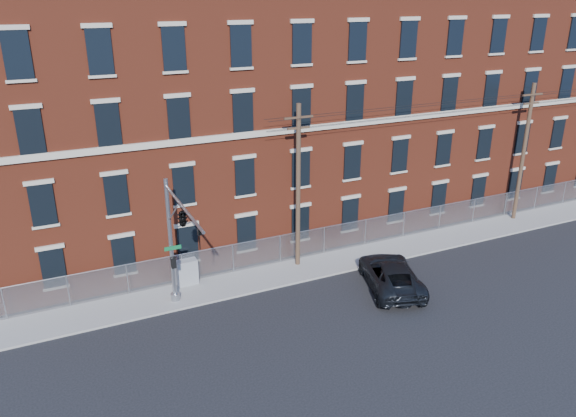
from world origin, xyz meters
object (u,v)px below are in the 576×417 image
at_px(traffic_signal_mast, 180,227).
at_px(pickup_truck, 391,274).
at_px(utility_cabinet, 187,272).
at_px(utility_pole_near, 298,184).

bearing_deg(traffic_signal_mast, pickup_truck, -6.36).
height_order(traffic_signal_mast, utility_cabinet, traffic_signal_mast).
bearing_deg(pickup_truck, utility_pole_near, -33.89).
bearing_deg(utility_pole_near, traffic_signal_mast, -156.86).
distance_m(traffic_signal_mast, pickup_truck, 12.57).
height_order(utility_pole_near, utility_cabinet, utility_pole_near).
xyz_separation_m(pickup_truck, utility_cabinet, (-10.54, 5.12, 0.05)).
bearing_deg(pickup_truck, traffic_signal_mast, 12.06).
relative_size(traffic_signal_mast, pickup_truck, 1.18).
distance_m(traffic_signal_mast, utility_pole_near, 8.70).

